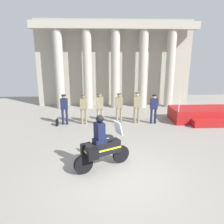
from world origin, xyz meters
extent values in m
plane|color=gray|center=(0.00, 0.00, 0.00)|extent=(28.00, 28.00, 0.00)
cube|color=#A49F91|center=(0.52, 10.30, 3.11)|extent=(11.43, 0.30, 6.22)
cylinder|color=#B2AD9E|center=(-3.43, 9.39, 2.72)|extent=(0.63, 0.63, 5.43)
cylinder|color=#B2AD9E|center=(-1.45, 9.39, 2.72)|extent=(0.63, 0.63, 5.43)
cylinder|color=#B2AD9E|center=(0.52, 9.39, 2.72)|extent=(0.63, 0.63, 5.43)
cylinder|color=#B2AD9E|center=(2.49, 9.39, 2.72)|extent=(0.63, 0.63, 5.43)
cylinder|color=#B2AD9E|center=(4.46, 9.39, 2.72)|extent=(0.63, 0.63, 5.43)
cube|color=#ABA697|center=(0.52, 9.39, 5.68)|extent=(11.43, 0.83, 0.50)
cube|color=#A51919|center=(5.33, 5.76, 0.38)|extent=(3.53, 1.73, 0.77)
cube|color=#A51919|center=(5.33, 4.64, 0.19)|extent=(1.94, 0.50, 0.38)
cylinder|color=silver|center=(3.64, 4.97, 1.22)|extent=(0.05, 0.05, 0.90)
cylinder|color=#191E42|center=(-2.67, 5.46, 0.44)|extent=(0.13, 0.13, 0.87)
cylinder|color=#191E42|center=(-2.45, 5.46, 0.44)|extent=(0.13, 0.13, 0.87)
cube|color=#191E42|center=(-2.56, 5.46, 1.17)|extent=(0.39, 0.23, 0.60)
sphere|color=#997056|center=(-2.56, 5.46, 1.58)|extent=(0.21, 0.21, 0.21)
cylinder|color=black|center=(-2.56, 5.46, 1.65)|extent=(0.24, 0.24, 0.06)
cylinder|color=#847A5B|center=(-1.62, 5.48, 0.44)|extent=(0.13, 0.13, 0.88)
cylinder|color=#847A5B|center=(-1.40, 5.48, 0.44)|extent=(0.13, 0.13, 0.88)
cube|color=#847A5B|center=(-1.51, 5.48, 1.17)|extent=(0.39, 0.23, 0.59)
sphere|color=#997056|center=(-1.51, 5.48, 1.57)|extent=(0.21, 0.21, 0.21)
cylinder|color=#4F4937|center=(-1.51, 5.48, 1.65)|extent=(0.24, 0.24, 0.06)
cylinder|color=gray|center=(-0.73, 5.35, 0.45)|extent=(0.13, 0.13, 0.91)
cylinder|color=gray|center=(-0.51, 5.35, 0.45)|extent=(0.13, 0.13, 0.91)
cube|color=gray|center=(-0.62, 5.35, 1.23)|extent=(0.39, 0.23, 0.65)
sphere|color=tan|center=(-0.62, 5.35, 1.66)|extent=(0.21, 0.21, 0.21)
cylinder|color=brown|center=(-0.62, 5.35, 1.74)|extent=(0.24, 0.24, 0.06)
cylinder|color=#847A5B|center=(0.34, 5.53, 0.46)|extent=(0.13, 0.13, 0.91)
cylinder|color=#847A5B|center=(0.56, 5.53, 0.46)|extent=(0.13, 0.13, 0.91)
cube|color=#847A5B|center=(0.45, 5.53, 1.20)|extent=(0.39, 0.23, 0.59)
sphere|color=tan|center=(0.45, 5.53, 1.60)|extent=(0.21, 0.21, 0.21)
cylinder|color=#4F4937|center=(0.45, 5.53, 1.68)|extent=(0.24, 0.24, 0.06)
cylinder|color=#847A5B|center=(1.34, 5.53, 0.46)|extent=(0.13, 0.13, 0.91)
cylinder|color=#847A5B|center=(1.56, 5.53, 0.46)|extent=(0.13, 0.13, 0.91)
cube|color=#847A5B|center=(1.45, 5.53, 1.23)|extent=(0.39, 0.23, 0.64)
sphere|color=beige|center=(1.45, 5.53, 1.65)|extent=(0.21, 0.21, 0.21)
cylinder|color=#4F4937|center=(1.45, 5.53, 1.73)|extent=(0.24, 0.24, 0.06)
cylinder|color=#191E42|center=(2.27, 5.38, 0.42)|extent=(0.13, 0.13, 0.84)
cylinder|color=#191E42|center=(2.49, 5.38, 0.42)|extent=(0.13, 0.13, 0.84)
cube|color=#191E42|center=(2.38, 5.38, 1.13)|extent=(0.39, 0.23, 0.59)
sphere|color=beige|center=(2.38, 5.38, 1.53)|extent=(0.21, 0.21, 0.21)
cylinder|color=black|center=(2.38, 5.38, 1.61)|extent=(0.24, 0.24, 0.06)
cylinder|color=black|center=(0.12, 0.92, 0.32)|extent=(0.62, 0.38, 0.64)
cylinder|color=black|center=(-1.17, 0.26, 0.32)|extent=(0.63, 0.42, 0.64)
cube|color=black|center=(-0.53, 0.59, 0.72)|extent=(1.25, 0.85, 0.44)
ellipsoid|color=black|center=(-0.39, 0.66, 1.04)|extent=(0.61, 0.52, 0.26)
cube|color=yellow|center=(-0.53, 0.59, 0.70)|extent=(1.27, 0.87, 0.06)
cube|color=silver|center=(0.01, 0.86, 1.34)|extent=(0.32, 0.43, 0.47)
cube|color=black|center=(-1.09, 0.59, 0.72)|extent=(0.40, 0.32, 0.36)
cube|color=black|center=(-0.85, 0.13, 0.72)|extent=(0.40, 0.32, 0.36)
cube|color=#141938|center=(-0.63, 0.53, 1.01)|extent=(0.51, 0.49, 0.14)
cube|color=#141938|center=(-0.63, 0.53, 1.36)|extent=(0.40, 0.44, 0.56)
sphere|color=black|center=(-0.62, 0.54, 1.77)|extent=(0.26, 0.26, 0.26)
cube|color=black|center=(-2.97, 5.30, 0.18)|extent=(0.10, 0.32, 0.36)
camera|label=1|loc=(-0.60, -6.15, 3.77)|focal=34.70mm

